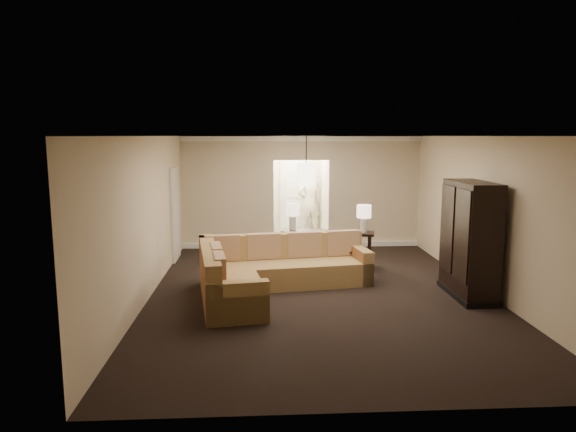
{
  "coord_description": "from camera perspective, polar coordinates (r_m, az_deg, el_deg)",
  "views": [
    {
      "loc": [
        -1.07,
        -8.82,
        2.81
      ],
      "look_at": [
        -0.5,
        1.2,
        1.23
      ],
      "focal_mm": 32.0,
      "sensor_mm": 36.0,
      "label": 1
    }
  ],
  "objects": [
    {
      "name": "drink_table",
      "position": [
        10.48,
        7.12,
        -4.53
      ],
      "size": [
        0.43,
        0.43,
        0.53
      ],
      "rotation": [
        0.0,
        0.0,
        0.05
      ],
      "color": "black",
      "rests_on": "ground"
    },
    {
      "name": "side_door",
      "position": [
        11.91,
        -12.42,
        0.22
      ],
      "size": [
        0.05,
        0.9,
        2.1
      ],
      "primitive_type": "cube",
      "color": "white",
      "rests_on": "ground"
    },
    {
      "name": "ceiling",
      "position": [
        8.89,
        3.68,
        8.86
      ],
      "size": [
        6.0,
        8.0,
        0.02
      ],
      "primitive_type": "cube",
      "color": "white",
      "rests_on": "wall_back"
    },
    {
      "name": "table_lamp_right",
      "position": [
        11.0,
        8.43,
        0.21
      ],
      "size": [
        0.31,
        0.31,
        0.59
      ],
      "color": "silver",
      "rests_on": "console_table"
    },
    {
      "name": "wall_back",
      "position": [
        12.95,
        1.49,
        2.67
      ],
      "size": [
        6.0,
        0.04,
        2.8
      ],
      "primitive_type": "cube",
      "color": "beige",
      "rests_on": "ground"
    },
    {
      "name": "ground",
      "position": [
        9.32,
        3.51,
        -8.62
      ],
      "size": [
        8.0,
        8.0,
        0.0
      ],
      "primitive_type": "plane",
      "color": "black",
      "rests_on": "ground"
    },
    {
      "name": "wall_left",
      "position": [
        9.14,
        -15.42,
        -0.26
      ],
      "size": [
        0.04,
        8.0,
        2.8
      ],
      "primitive_type": "cube",
      "color": "beige",
      "rests_on": "ground"
    },
    {
      "name": "foyer",
      "position": [
        14.29,
        1.04,
        2.86
      ],
      "size": [
        1.44,
        2.02,
        2.8
      ],
      "color": "silver",
      "rests_on": "ground"
    },
    {
      "name": "sectional_sofa",
      "position": [
        9.35,
        -2.15,
        -6.13
      ],
      "size": [
        3.3,
        2.87,
        0.95
      ],
      "rotation": [
        0.0,
        0.0,
        0.15
      ],
      "color": "brown",
      "rests_on": "ground"
    },
    {
      "name": "armoire",
      "position": [
        9.49,
        19.51,
        -2.75
      ],
      "size": [
        0.6,
        1.41,
        2.03
      ],
      "color": "black",
      "rests_on": "ground"
    },
    {
      "name": "person",
      "position": [
        14.61,
        2.41,
        1.87
      ],
      "size": [
        0.79,
        0.57,
        2.04
      ],
      "primitive_type": "imported",
      "rotation": [
        0.0,
        0.0,
        3.25
      ],
      "color": "#EDE9C9",
      "rests_on": "ground"
    },
    {
      "name": "crown_molding",
      "position": [
        12.82,
        1.53,
        8.57
      ],
      "size": [
        6.0,
        0.1,
        0.12
      ],
      "primitive_type": "cube",
      "color": "white",
      "rests_on": "wall_back"
    },
    {
      "name": "wall_front",
      "position": [
        5.14,
        8.94,
        -7.07
      ],
      "size": [
        6.0,
        0.04,
        2.8
      ],
      "primitive_type": "cube",
      "color": "beige",
      "rests_on": "ground"
    },
    {
      "name": "baseboard",
      "position": [
        13.11,
        1.48,
        -3.18
      ],
      "size": [
        6.0,
        0.1,
        0.12
      ],
      "primitive_type": "cube",
      "color": "white",
      "rests_on": "ground"
    },
    {
      "name": "table_lamp_left",
      "position": [
        11.15,
        0.52,
        0.43
      ],
      "size": [
        0.31,
        0.31,
        0.59
      ],
      "color": "silver",
      "rests_on": "console_table"
    },
    {
      "name": "wall_right",
      "position": [
        9.82,
        21.25,
        0.07
      ],
      "size": [
        0.04,
        8.0,
        2.8
      ],
      "primitive_type": "cube",
      "color": "beige",
      "rests_on": "ground"
    },
    {
      "name": "console_table",
      "position": [
        11.17,
        4.4,
        -3.25
      ],
      "size": [
        2.04,
        0.91,
        0.77
      ],
      "rotation": [
        0.0,
        0.0,
        -0.24
      ],
      "color": "black",
      "rests_on": "ground"
    },
    {
      "name": "pendant_light",
      "position": [
        11.61,
        2.03,
        4.69
      ],
      "size": [
        0.38,
        0.38,
        1.09
      ],
      "color": "black",
      "rests_on": "ceiling"
    },
    {
      "name": "coffee_table",
      "position": [
        10.06,
        2.26,
        -5.99
      ],
      "size": [
        1.3,
        1.3,
        0.44
      ],
      "rotation": [
        0.0,
        0.0,
        0.27
      ],
      "color": "beige",
      "rests_on": "ground"
    }
  ]
}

